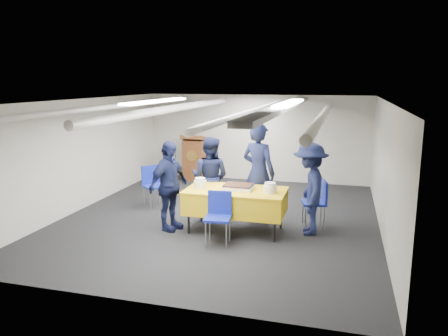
% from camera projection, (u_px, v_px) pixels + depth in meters
% --- Properties ---
extents(ground, '(7.00, 7.00, 0.00)m').
position_uv_depth(ground, '(220.00, 218.00, 8.65)').
color(ground, black).
rests_on(ground, ground).
extents(room_shell, '(6.00, 7.00, 2.30)m').
position_uv_depth(room_shell, '(230.00, 124.00, 8.65)').
color(room_shell, beige).
rests_on(room_shell, ground).
extents(serving_table, '(1.77, 0.96, 0.77)m').
position_uv_depth(serving_table, '(236.00, 201.00, 7.78)').
color(serving_table, black).
rests_on(serving_table, ground).
extents(sheet_cake, '(0.53, 0.41, 0.09)m').
position_uv_depth(sheet_cake, '(238.00, 187.00, 7.75)').
color(sheet_cake, white).
rests_on(sheet_cake, serving_table).
extents(plate_stack_left, '(0.22, 0.22, 0.18)m').
position_uv_depth(plate_stack_left, '(200.00, 183.00, 7.84)').
color(plate_stack_left, white).
rests_on(plate_stack_left, serving_table).
extents(plate_stack_right, '(0.23, 0.23, 0.18)m').
position_uv_depth(plate_stack_right, '(270.00, 188.00, 7.51)').
color(plate_stack_right, white).
rests_on(plate_stack_right, serving_table).
extents(podium, '(0.62, 0.53, 1.25)m').
position_uv_depth(podium, '(195.00, 158.00, 11.82)').
color(podium, brown).
rests_on(podium, ground).
extents(chair_near, '(0.46, 0.46, 0.87)m').
position_uv_depth(chair_near, '(219.00, 212.00, 7.22)').
color(chair_near, gray).
rests_on(chair_near, ground).
extents(chair_right, '(0.51, 0.51, 0.87)m').
position_uv_depth(chair_right, '(318.00, 199.00, 8.04)').
color(chair_right, gray).
rests_on(chair_right, ground).
extents(chair_left, '(0.59, 0.59, 0.87)m').
position_uv_depth(chair_left, '(153.00, 182.00, 9.38)').
color(chair_left, gray).
rests_on(chair_left, ground).
extents(sailor_a, '(0.81, 0.68, 1.90)m').
position_uv_depth(sailor_a, '(258.00, 173.00, 8.29)').
color(sailor_a, black).
rests_on(sailor_a, ground).
extents(sailor_b, '(0.84, 0.68, 1.60)m').
position_uv_depth(sailor_b, '(210.00, 177.00, 8.57)').
color(sailor_b, black).
rests_on(sailor_b, ground).
extents(sailor_c, '(0.68, 1.03, 1.63)m').
position_uv_depth(sailor_c, '(169.00, 186.00, 7.81)').
color(sailor_c, black).
rests_on(sailor_c, ground).
extents(sailor_d, '(0.75, 1.13, 1.63)m').
position_uv_depth(sailor_d, '(310.00, 189.00, 7.61)').
color(sailor_d, black).
rests_on(sailor_d, ground).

